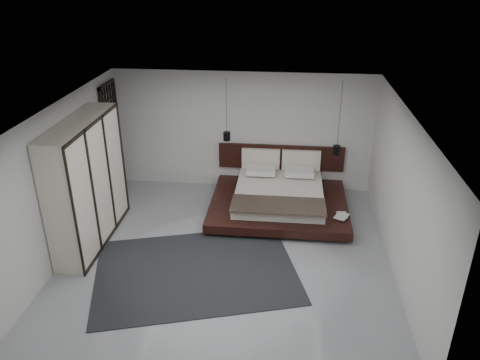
# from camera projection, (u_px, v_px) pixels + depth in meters

# --- Properties ---
(floor) EXTENTS (6.00, 6.00, 0.00)m
(floor) POSITION_uv_depth(u_px,v_px,m) (227.00, 255.00, 8.81)
(floor) COLOR #979A9F
(floor) RESTS_ON ground
(ceiling) EXTENTS (6.00, 6.00, 0.00)m
(ceiling) POSITION_uv_depth(u_px,v_px,m) (225.00, 111.00, 7.61)
(ceiling) COLOR white
(ceiling) RESTS_ON wall_back
(wall_back) EXTENTS (6.00, 0.00, 6.00)m
(wall_back) POSITION_uv_depth(u_px,v_px,m) (243.00, 131.00, 10.91)
(wall_back) COLOR silver
(wall_back) RESTS_ON floor
(wall_front) EXTENTS (6.00, 0.00, 6.00)m
(wall_front) POSITION_uv_depth(u_px,v_px,m) (194.00, 300.00, 5.51)
(wall_front) COLOR silver
(wall_front) RESTS_ON floor
(wall_left) EXTENTS (0.00, 6.00, 6.00)m
(wall_left) POSITION_uv_depth(u_px,v_px,m) (63.00, 180.00, 8.49)
(wall_left) COLOR silver
(wall_left) RESTS_ON floor
(wall_right) EXTENTS (0.00, 6.00, 6.00)m
(wall_right) POSITION_uv_depth(u_px,v_px,m) (402.00, 196.00, 7.93)
(wall_right) COLOR silver
(wall_right) RESTS_ON floor
(lattice_screen) EXTENTS (0.05, 0.90, 2.60)m
(lattice_screen) POSITION_uv_depth(u_px,v_px,m) (113.00, 139.00, 10.73)
(lattice_screen) COLOR black
(lattice_screen) RESTS_ON floor
(bed) EXTENTS (2.94, 2.46, 1.10)m
(bed) POSITION_uv_depth(u_px,v_px,m) (279.00, 197.00, 10.31)
(bed) COLOR black
(bed) RESTS_ON floor
(book_lower) EXTENTS (0.22, 0.29, 0.03)m
(book_lower) POSITION_uv_depth(u_px,v_px,m) (337.00, 215.00, 9.59)
(book_lower) COLOR #99724C
(book_lower) RESTS_ON bed
(book_upper) EXTENTS (0.36, 0.40, 0.02)m
(book_upper) POSITION_uv_depth(u_px,v_px,m) (336.00, 215.00, 9.55)
(book_upper) COLOR #99724C
(book_upper) RESTS_ON book_lower
(pendant_left) EXTENTS (0.16, 0.16, 1.40)m
(pendant_left) POSITION_uv_depth(u_px,v_px,m) (227.00, 136.00, 10.34)
(pendant_left) COLOR black
(pendant_left) RESTS_ON ceiling
(pendant_right) EXTENTS (0.16, 0.16, 1.63)m
(pendant_right) POSITION_uv_depth(u_px,v_px,m) (337.00, 150.00, 10.21)
(pendant_right) COLOR black
(pendant_right) RESTS_ON ceiling
(wardrobe) EXTENTS (0.59, 2.48, 2.43)m
(wardrobe) POSITION_uv_depth(u_px,v_px,m) (87.00, 183.00, 8.82)
(wardrobe) COLOR beige
(wardrobe) RESTS_ON floor
(rug) EXTENTS (4.07, 3.38, 0.02)m
(rug) POSITION_uv_depth(u_px,v_px,m) (196.00, 271.00, 8.34)
(rug) COLOR black
(rug) RESTS_ON floor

